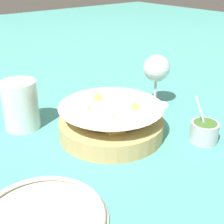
# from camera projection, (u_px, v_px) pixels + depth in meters

# --- Properties ---
(ground_plane) EXTENTS (4.00, 4.00, 0.00)m
(ground_plane) POSITION_uv_depth(u_px,v_px,m) (111.00, 135.00, 0.72)
(ground_plane) COLOR teal
(food_basket) EXTENTS (0.24, 0.24, 0.09)m
(food_basket) POSITION_uv_depth(u_px,v_px,m) (112.00, 122.00, 0.70)
(food_basket) COLOR tan
(food_basket) RESTS_ON ground_plane
(sauce_cup) EXTENTS (0.07, 0.06, 0.10)m
(sauce_cup) POSITION_uv_depth(u_px,v_px,m) (204.00, 131.00, 0.69)
(sauce_cup) COLOR #B7B7BC
(sauce_cup) RESTS_ON ground_plane
(wine_glass) EXTENTS (0.08, 0.08, 0.14)m
(wine_glass) POSITION_uv_depth(u_px,v_px,m) (157.00, 70.00, 0.83)
(wine_glass) COLOR silver
(wine_glass) RESTS_ON ground_plane
(beer_mug) EXTENTS (0.13, 0.08, 0.12)m
(beer_mug) POSITION_uv_depth(u_px,v_px,m) (20.00, 106.00, 0.74)
(beer_mug) COLOR silver
(beer_mug) RESTS_ON ground_plane
(side_plate) EXTENTS (0.21, 0.21, 0.01)m
(side_plate) POSITION_uv_depth(u_px,v_px,m) (41.00, 219.00, 0.47)
(side_plate) COLOR silver
(side_plate) RESTS_ON ground_plane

